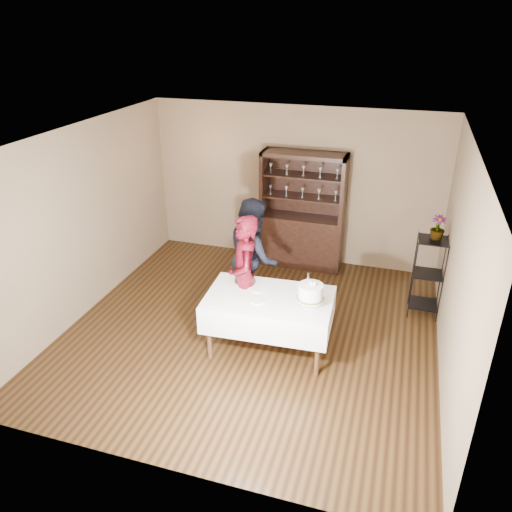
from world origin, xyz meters
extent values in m
plane|color=black|center=(0.00, 0.00, 0.00)|extent=(5.00, 5.00, 0.00)
plane|color=white|center=(0.00, 0.00, 2.70)|extent=(5.00, 5.00, 0.00)
cube|color=#6F6047|center=(0.00, 2.50, 1.35)|extent=(5.00, 0.02, 2.70)
cube|color=#6F6047|center=(-2.50, 0.00, 1.35)|extent=(0.02, 5.00, 2.70)
cube|color=#6F6047|center=(2.50, 0.00, 1.35)|extent=(0.02, 5.00, 2.70)
cube|color=black|center=(0.20, 2.24, 0.45)|extent=(1.40, 0.48, 0.90)
cube|color=black|center=(0.20, 2.46, 1.45)|extent=(1.40, 0.03, 1.10)
cube|color=black|center=(0.20, 2.24, 1.97)|extent=(1.40, 0.48, 0.06)
cube|color=black|center=(0.20, 2.24, 1.25)|extent=(1.28, 0.42, 0.02)
cube|color=black|center=(0.20, 2.24, 1.62)|extent=(1.28, 0.42, 0.02)
cylinder|color=black|center=(2.08, 1.00, 0.60)|extent=(0.02, 0.02, 1.20)
cylinder|color=black|center=(2.48, 1.00, 0.60)|extent=(0.02, 0.02, 1.20)
cylinder|color=black|center=(2.08, 1.40, 0.60)|extent=(0.02, 0.02, 1.20)
cylinder|color=black|center=(2.48, 1.40, 0.60)|extent=(0.02, 0.02, 1.20)
cube|color=black|center=(2.28, 1.20, 0.15)|extent=(0.40, 0.40, 0.02)
cube|color=black|center=(2.28, 1.20, 0.65)|extent=(0.40, 0.40, 0.01)
cube|color=black|center=(2.28, 1.20, 1.18)|extent=(0.40, 0.40, 0.02)
cube|color=white|center=(0.34, -0.33, 0.61)|extent=(1.64, 1.06, 0.37)
cylinder|color=#482E1A|center=(-0.32, -0.75, 0.38)|extent=(0.06, 0.06, 0.76)
cylinder|color=#482E1A|center=(1.05, -0.68, 0.38)|extent=(0.06, 0.06, 0.76)
cylinder|color=#482E1A|center=(-0.36, 0.01, 0.38)|extent=(0.06, 0.06, 0.76)
cylinder|color=#482E1A|center=(1.01, 0.08, 0.38)|extent=(0.06, 0.06, 0.76)
imported|color=#34040F|center=(-0.08, -0.06, 0.87)|extent=(0.64, 0.75, 1.73)
imported|color=black|center=(-0.14, 0.56, 0.88)|extent=(0.96, 1.05, 1.75)
cylinder|color=white|center=(0.88, -0.40, 0.80)|extent=(0.19, 0.19, 0.01)
cylinder|color=white|center=(0.88, -0.40, 0.84)|extent=(0.05, 0.05, 0.09)
cylinder|color=white|center=(0.88, -0.40, 0.90)|extent=(0.34, 0.34, 0.01)
cylinder|color=#46632F|center=(0.88, -0.40, 0.91)|extent=(0.33, 0.33, 0.02)
cylinder|color=silver|center=(0.88, -0.40, 1.00)|extent=(0.34, 0.34, 0.19)
sphere|color=#5773BB|center=(0.91, -0.40, 1.10)|extent=(0.02, 0.02, 0.02)
cube|color=silver|center=(0.84, -0.42, 1.16)|extent=(0.02, 0.02, 0.13)
cube|color=black|center=(0.84, -0.42, 1.24)|extent=(0.02, 0.02, 0.05)
cylinder|color=white|center=(0.23, -0.48, 0.80)|extent=(0.20, 0.20, 0.01)
cylinder|color=white|center=(0.15, -0.21, 0.80)|extent=(0.20, 0.20, 0.01)
imported|color=#46632F|center=(2.31, 1.23, 1.36)|extent=(0.20, 0.20, 0.34)
camera|label=1|loc=(1.78, -5.56, 4.01)|focal=35.00mm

